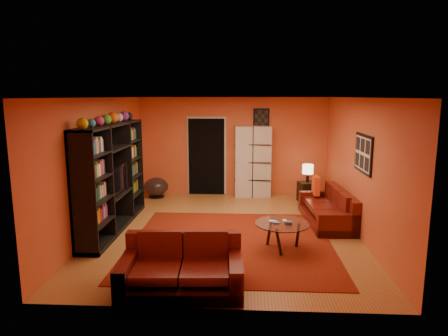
# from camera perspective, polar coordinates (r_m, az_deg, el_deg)

# --- Properties ---
(floor) EXTENTS (6.00, 6.00, 0.00)m
(floor) POSITION_cam_1_polar(r_m,az_deg,el_deg) (8.03, 0.50, -8.85)
(floor) COLOR #925F2D
(floor) RESTS_ON ground
(ceiling) EXTENTS (6.00, 6.00, 0.00)m
(ceiling) POSITION_cam_1_polar(r_m,az_deg,el_deg) (7.59, 0.53, 10.04)
(ceiling) COLOR white
(ceiling) RESTS_ON wall_back
(wall_back) EXTENTS (6.00, 0.00, 6.00)m
(wall_back) POSITION_cam_1_polar(r_m,az_deg,el_deg) (10.67, 1.25, 3.10)
(wall_back) COLOR #D4562E
(wall_back) RESTS_ON floor
(wall_front) EXTENTS (6.00, 0.00, 6.00)m
(wall_front) POSITION_cam_1_polar(r_m,az_deg,el_deg) (4.78, -1.14, -5.87)
(wall_front) COLOR #D4562E
(wall_front) RESTS_ON floor
(wall_left) EXTENTS (0.00, 6.00, 6.00)m
(wall_left) POSITION_cam_1_polar(r_m,az_deg,el_deg) (8.21, -17.21, 0.47)
(wall_left) COLOR #D4562E
(wall_left) RESTS_ON floor
(wall_right) EXTENTS (0.00, 6.00, 6.00)m
(wall_right) POSITION_cam_1_polar(r_m,az_deg,el_deg) (7.99, 18.71, 0.14)
(wall_right) COLOR #D4562E
(wall_right) RESTS_ON floor
(rug) EXTENTS (3.60, 3.60, 0.01)m
(rug) POSITION_cam_1_polar(r_m,az_deg,el_deg) (7.37, 1.03, -10.59)
(rug) COLOR #5C160A
(rug) RESTS_ON floor
(doorway) EXTENTS (0.95, 0.10, 2.04)m
(doorway) POSITION_cam_1_polar(r_m,az_deg,el_deg) (10.72, -2.51, 1.61)
(doorway) COLOR black
(doorway) RESTS_ON floor
(wall_art_right) EXTENTS (0.03, 1.00, 0.70)m
(wall_art_right) POSITION_cam_1_polar(r_m,az_deg,el_deg) (7.66, 19.29, 1.96)
(wall_art_right) COLOR black
(wall_art_right) RESTS_ON wall_right
(wall_art_back) EXTENTS (0.42, 0.03, 0.52)m
(wall_art_back) POSITION_cam_1_polar(r_m,az_deg,el_deg) (10.59, 5.35, 7.08)
(wall_art_back) COLOR black
(wall_art_back) RESTS_ON wall_back
(entertainment_unit) EXTENTS (0.45, 3.00, 2.10)m
(entertainment_unit) POSITION_cam_1_polar(r_m,az_deg,el_deg) (8.18, -15.64, -1.26)
(entertainment_unit) COLOR black
(entertainment_unit) RESTS_ON floor
(tv) EXTENTS (0.98, 0.13, 0.56)m
(tv) POSITION_cam_1_polar(r_m,az_deg,el_deg) (8.11, -15.43, -1.70)
(tv) COLOR black
(tv) RESTS_ON entertainment_unit
(sofa) EXTENTS (0.91, 2.00, 0.85)m
(sofa) POSITION_cam_1_polar(r_m,az_deg,el_deg) (8.68, 14.95, -5.74)
(sofa) COLOR #4E0E0A
(sofa) RESTS_ON rug
(loveseat) EXTENTS (1.72, 1.09, 0.85)m
(loveseat) POSITION_cam_1_polar(r_m,az_deg,el_deg) (5.74, -6.01, -13.92)
(loveseat) COLOR #4E0E0A
(loveseat) RESTS_ON rug
(throw_pillow) EXTENTS (0.12, 0.42, 0.42)m
(throw_pillow) POSITION_cam_1_polar(r_m,az_deg,el_deg) (9.31, 12.98, -2.41)
(throw_pillow) COLOR #FF4E1C
(throw_pillow) RESTS_ON sofa
(coffee_table) EXTENTS (0.94, 0.94, 0.47)m
(coffee_table) POSITION_cam_1_polar(r_m,az_deg,el_deg) (7.00, 8.31, -8.16)
(coffee_table) COLOR silver
(coffee_table) RESTS_ON floor
(storage_cabinet) EXTENTS (0.96, 0.49, 1.86)m
(storage_cabinet) POSITION_cam_1_polar(r_m,az_deg,el_deg) (10.52, 4.11, 0.94)
(storage_cabinet) COLOR silver
(storage_cabinet) RESTS_ON floor
(bowl_chair) EXTENTS (0.64, 0.64, 0.52)m
(bowl_chair) POSITION_cam_1_polar(r_m,az_deg,el_deg) (10.61, -9.67, -2.68)
(bowl_chair) COLOR black
(bowl_chair) RESTS_ON floor
(side_table) EXTENTS (0.49, 0.49, 0.50)m
(side_table) POSITION_cam_1_polar(r_m,az_deg,el_deg) (10.28, 11.77, -3.35)
(side_table) COLOR black
(side_table) RESTS_ON floor
(table_lamp) EXTENTS (0.27, 0.27, 0.45)m
(table_lamp) POSITION_cam_1_polar(r_m,az_deg,el_deg) (10.16, 11.88, -0.25)
(table_lamp) COLOR black
(table_lamp) RESTS_ON side_table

